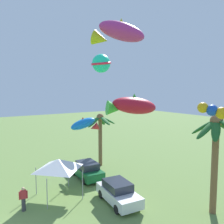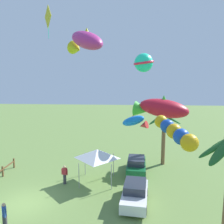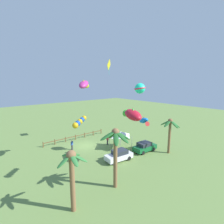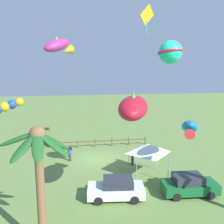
# 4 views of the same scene
# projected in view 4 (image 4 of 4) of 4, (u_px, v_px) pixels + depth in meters

# --- Properties ---
(ground_plane) EXTENTS (120.00, 120.00, 0.00)m
(ground_plane) POSITION_uv_depth(u_px,v_px,m) (97.00, 159.00, 24.68)
(ground_plane) COLOR olive
(palm_tree_1) EXTENTS (3.37, 3.25, 6.39)m
(palm_tree_1) POSITION_uv_depth(u_px,v_px,m) (39.00, 159.00, 11.53)
(palm_tree_1) COLOR brown
(palm_tree_1) RESTS_ON ground
(rail_fence) EXTENTS (12.19, 0.12, 0.95)m
(rail_fence) POSITION_uv_depth(u_px,v_px,m) (95.00, 142.00, 28.49)
(rail_fence) COLOR brown
(rail_fence) RESTS_ON ground
(parked_car_0) EXTENTS (4.06, 2.11, 1.51)m
(parked_car_0) POSITION_uv_depth(u_px,v_px,m) (116.00, 189.00, 17.11)
(parked_car_0) COLOR silver
(parked_car_0) RESTS_ON ground
(parked_car_1) EXTENTS (4.00, 1.94, 1.51)m
(parked_car_1) POSITION_uv_depth(u_px,v_px,m) (189.00, 185.00, 17.65)
(parked_car_1) COLOR #145B2D
(parked_car_1) RESTS_ON ground
(spectator_0) EXTENTS (0.47, 0.40, 1.59)m
(spectator_0) POSITION_uv_depth(u_px,v_px,m) (70.00, 153.00, 24.10)
(spectator_0) COLOR #38383D
(spectator_0) RESTS_ON ground
(spectator_1) EXTENTS (0.28, 0.55, 1.59)m
(spectator_1) POSITION_uv_depth(u_px,v_px,m) (132.00, 157.00, 23.11)
(spectator_1) COLOR #38383D
(spectator_1) RESTS_ON ground
(festival_tent) EXTENTS (2.86, 2.86, 2.85)m
(festival_tent) POSITION_uv_depth(u_px,v_px,m) (148.00, 148.00, 20.33)
(festival_tent) COLOR #9E9EA3
(festival_tent) RESTS_ON ground
(kite_fish_0) EXTENTS (2.51, 2.44, 1.45)m
(kite_fish_0) POSITION_uv_depth(u_px,v_px,m) (58.00, 46.00, 17.41)
(kite_fish_0) COLOR #B52E7F
(kite_fish_1) EXTENTS (2.78, 4.12, 1.72)m
(kite_fish_1) POSITION_uv_depth(u_px,v_px,m) (133.00, 107.00, 14.54)
(kite_fish_1) COLOR red
(kite_tube_2) EXTENTS (2.04, 1.31, 1.00)m
(kite_tube_2) POSITION_uv_depth(u_px,v_px,m) (2.00, 108.00, 13.85)
(kite_tube_2) COLOR gold
(kite_ball_3) EXTENTS (2.12, 2.13, 1.46)m
(kite_ball_3) POSITION_uv_depth(u_px,v_px,m) (170.00, 52.00, 15.39)
(kite_ball_3) COLOR #1DECB3
(kite_fish_4) EXTENTS (2.00, 2.74, 1.52)m
(kite_fish_4) POSITION_uv_depth(u_px,v_px,m) (190.00, 128.00, 17.12)
(kite_fish_4) COLOR blue
(kite_diamond_5) EXTENTS (1.62, 1.12, 2.70)m
(kite_diamond_5) POSITION_uv_depth(u_px,v_px,m) (147.00, 15.00, 22.46)
(kite_diamond_5) COLOR gold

